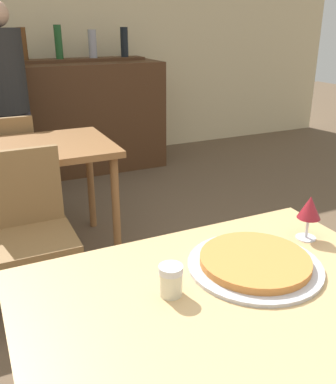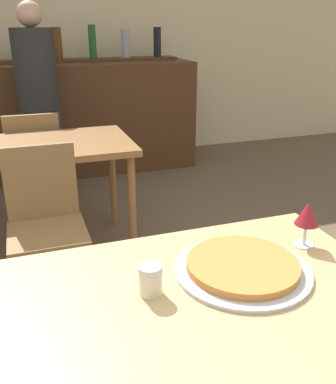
% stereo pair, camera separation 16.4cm
% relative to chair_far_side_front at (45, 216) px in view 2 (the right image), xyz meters
% --- Properties ---
extents(wall_back, '(8.00, 0.05, 2.80)m').
position_rel_chair_far_side_front_xyz_m(wall_back, '(0.36, 2.69, 0.91)').
color(wall_back, beige).
rests_on(wall_back, ground_plane).
extents(dining_table_near, '(1.14, 0.81, 0.75)m').
position_rel_chair_far_side_front_xyz_m(dining_table_near, '(0.36, -1.28, 0.17)').
color(dining_table_near, tan).
rests_on(dining_table_near, ground_plane).
extents(dining_table_far, '(1.19, 0.70, 0.75)m').
position_rel_chair_far_side_front_xyz_m(dining_table_far, '(0.00, 0.52, 0.17)').
color(dining_table_far, brown).
rests_on(dining_table_far, ground_plane).
extents(bar_counter, '(2.60, 0.56, 1.09)m').
position_rel_chair_far_side_front_xyz_m(bar_counter, '(0.36, 2.19, 0.05)').
color(bar_counter, '#4C2D19').
rests_on(bar_counter, ground_plane).
extents(bar_back_shelf, '(2.39, 0.24, 0.35)m').
position_rel_chair_far_side_front_xyz_m(bar_back_shelf, '(0.40, 2.33, 0.67)').
color(bar_back_shelf, '#4C2D19').
rests_on(bar_back_shelf, bar_counter).
extents(chair_far_side_front, '(0.40, 0.40, 0.86)m').
position_rel_chair_far_side_front_xyz_m(chair_far_side_front, '(0.00, 0.00, 0.00)').
color(chair_far_side_front, olive).
rests_on(chair_far_side_front, ground_plane).
extents(chair_far_side_back, '(0.40, 0.40, 0.86)m').
position_rel_chair_far_side_front_xyz_m(chair_far_side_back, '(0.00, 1.05, 0.00)').
color(chair_far_side_back, olive).
rests_on(chair_far_side_back, ground_plane).
extents(pizza_tray, '(0.42, 0.42, 0.04)m').
position_rel_chair_far_side_front_xyz_m(pizza_tray, '(0.52, -1.18, 0.27)').
color(pizza_tray, '#B7B7BC').
rests_on(pizza_tray, dining_table_near).
extents(cheese_shaker, '(0.07, 0.07, 0.09)m').
position_rel_chair_far_side_front_xyz_m(cheese_shaker, '(0.23, -1.20, 0.30)').
color(cheese_shaker, beige).
rests_on(cheese_shaker, dining_table_near).
extents(person_standing, '(0.34, 0.34, 1.62)m').
position_rel_chair_far_side_front_xyz_m(person_standing, '(0.10, 1.61, 0.38)').
color(person_standing, '#2D2D38').
rests_on(person_standing, ground_plane).
extents(wine_glass, '(0.08, 0.08, 0.16)m').
position_rel_chair_far_side_front_xyz_m(wine_glass, '(0.80, -1.10, 0.37)').
color(wine_glass, silver).
rests_on(wine_glass, dining_table_near).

